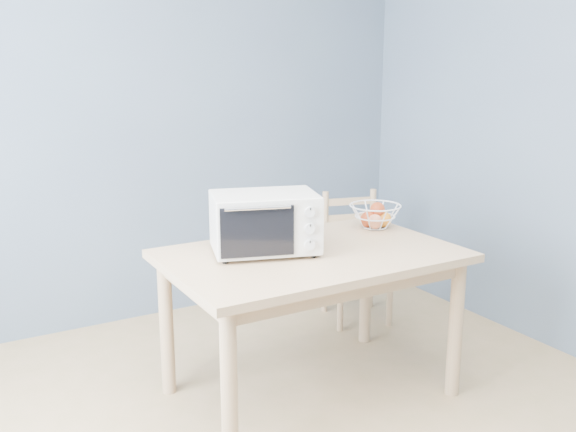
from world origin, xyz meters
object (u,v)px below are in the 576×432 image
dining_table (311,272)px  dining_chair (355,257)px  toaster_oven (261,222)px  fruit_basket (375,216)px

dining_table → dining_chair: bearing=42.3°
dining_table → toaster_oven: bearing=154.0°
fruit_basket → dining_chair: size_ratio=0.41×
toaster_oven → fruit_basket: bearing=25.4°
toaster_oven → dining_chair: 1.28m
toaster_oven → dining_table: bearing=-8.7°
dining_table → dining_chair: dining_chair is taller
dining_table → fruit_basket: fruit_basket is taller
dining_table → toaster_oven: (-0.22, 0.11, 0.25)m
dining_chair → fruit_basket: bearing=-100.0°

